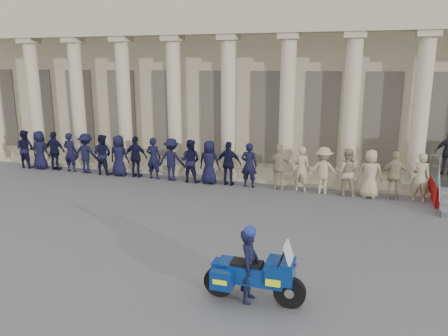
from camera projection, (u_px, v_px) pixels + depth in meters
ground at (187, 251)px, 12.19m from camera, size 90.00×90.00×0.00m
building at (286, 74)px, 24.77m from camera, size 40.00×12.50×9.00m
officer_rank at (187, 161)px, 19.08m from camera, size 18.90×0.72×1.89m
motorcycle at (255, 275)px, 9.45m from camera, size 2.28×0.93×1.46m
rider at (249, 264)px, 9.43m from camera, size 0.40×0.61×1.75m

